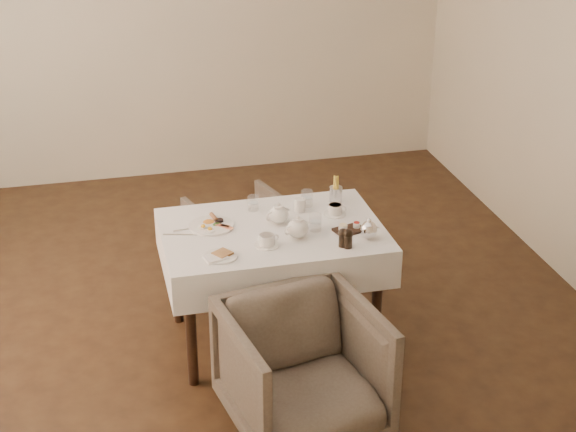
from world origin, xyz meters
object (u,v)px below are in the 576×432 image
Objects in this scene: armchair_near at (303,370)px; breakfast_plate at (212,225)px; teapot_centre at (278,213)px; armchair_far at (242,239)px; table at (272,247)px.

breakfast_plate reaches higher than armchair_near.
teapot_centre is at bearing 6.75° from breakfast_plate.
armchair_near is at bearing 72.74° from armchair_far.
breakfast_plate is (-0.34, 0.12, 0.13)m from table.
armchair_far is (-0.01, 1.64, -0.06)m from armchair_near.
teapot_centre is (0.39, -0.05, 0.06)m from breakfast_plate.
armchair_far is at bearing 79.79° from armchair_near.
armchair_far is at bearing 92.35° from table.
breakfast_plate is at bearing 97.56° from armchair_near.
armchair_near is 1.20× the size of armchair_far.
teapot_centre is at bearing 50.85° from table.
teapot_centre is at bearing 79.11° from armchair_far.
table is at bearing 77.69° from armchair_near.
armchair_near is 1.64m from armchair_far.
breakfast_plate reaches higher than armchair_far.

